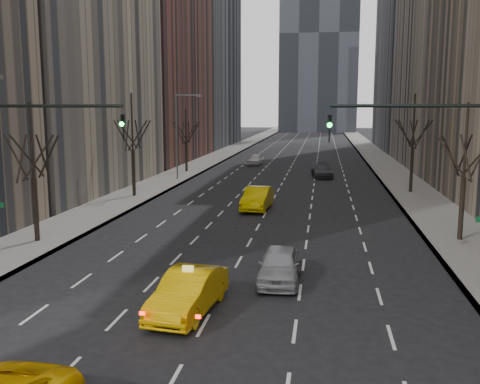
% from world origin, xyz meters
% --- Properties ---
extents(sidewalk_left, '(4.50, 320.00, 0.15)m').
position_xyz_m(sidewalk_left, '(-12.25, 70.00, 0.07)').
color(sidewalk_left, slate).
rests_on(sidewalk_left, ground).
extents(sidewalk_right, '(4.50, 320.00, 0.15)m').
position_xyz_m(sidewalk_right, '(12.25, 70.00, 0.07)').
color(sidewalk_right, slate).
rests_on(sidewalk_right, ground).
extents(bld_left_far, '(14.00, 28.00, 44.00)m').
position_xyz_m(bld_left_far, '(-21.50, 66.00, 22.00)').
color(bld_left_far, brown).
rests_on(bld_left_far, ground).
extents(tree_lw_b, '(3.36, 3.50, 7.82)m').
position_xyz_m(tree_lw_b, '(-12.00, 18.00, 3.72)').
color(tree_lw_b, black).
rests_on(tree_lw_b, ground).
extents(tree_lw_c, '(3.36, 3.50, 8.74)m').
position_xyz_m(tree_lw_c, '(-12.00, 34.00, 4.04)').
color(tree_lw_c, black).
rests_on(tree_lw_c, ground).
extents(tree_lw_d, '(3.36, 3.50, 7.36)m').
position_xyz_m(tree_lw_d, '(-12.00, 52.00, 3.56)').
color(tree_lw_d, black).
rests_on(tree_lw_d, ground).
extents(tree_rw_b, '(3.36, 3.50, 7.82)m').
position_xyz_m(tree_rw_b, '(12.00, 22.00, 3.72)').
color(tree_rw_b, black).
rests_on(tree_rw_b, ground).
extents(tree_rw_c, '(3.36, 3.50, 8.74)m').
position_xyz_m(tree_rw_c, '(12.00, 40.00, 4.04)').
color(tree_rw_c, black).
rests_on(tree_rw_c, ground).
extents(traffic_mast_left, '(6.69, 0.39, 8.00)m').
position_xyz_m(traffic_mast_left, '(-9.11, 12.00, 5.49)').
color(traffic_mast_left, black).
rests_on(traffic_mast_left, ground).
extents(traffic_mast_right, '(6.69, 0.39, 8.00)m').
position_xyz_m(traffic_mast_right, '(9.11, 12.00, 5.49)').
color(traffic_mast_right, black).
rests_on(traffic_mast_right, ground).
extents(streetlight_far, '(2.83, 0.22, 9.00)m').
position_xyz_m(streetlight_far, '(-10.84, 45.00, 5.62)').
color(streetlight_far, slate).
rests_on(streetlight_far, ground).
extents(taxi_sedan, '(2.28, 5.07, 1.62)m').
position_xyz_m(taxi_sedan, '(-0.82, 9.08, 0.81)').
color(taxi_sedan, '#E4AC04').
rests_on(taxi_sedan, ground).
extents(silver_sedan_ahead, '(1.85, 4.50, 1.53)m').
position_xyz_m(silver_sedan_ahead, '(2.28, 13.28, 0.76)').
color(silver_sedan_ahead, gray).
rests_on(silver_sedan_ahead, ground).
extents(far_taxi, '(2.06, 5.24, 1.70)m').
position_xyz_m(far_taxi, '(-0.79, 30.10, 0.85)').
color(far_taxi, '#E2C104').
rests_on(far_taxi, ground).
extents(far_suv_grey, '(2.67, 5.32, 1.48)m').
position_xyz_m(far_suv_grey, '(4.01, 49.95, 0.74)').
color(far_suv_grey, '#323237').
rests_on(far_suv_grey, ground).
extents(far_car_white, '(2.18, 4.47, 1.47)m').
position_xyz_m(far_car_white, '(-4.94, 61.77, 0.73)').
color(far_car_white, white).
rests_on(far_car_white, ground).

